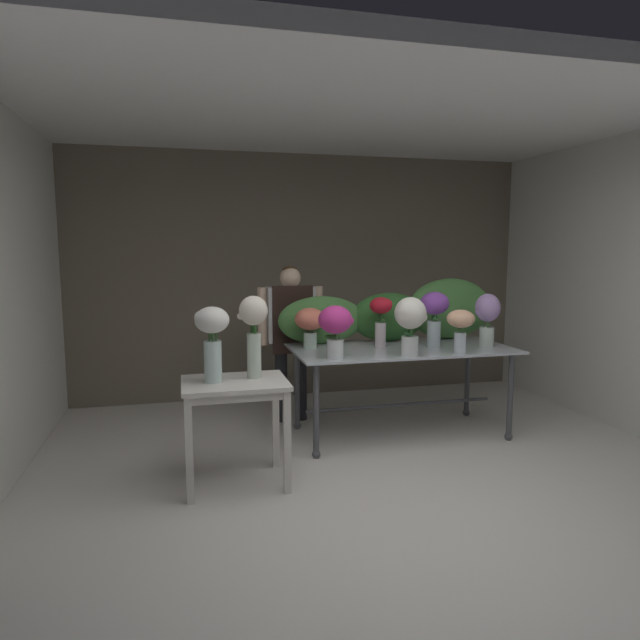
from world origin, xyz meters
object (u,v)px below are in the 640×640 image
(display_table_glass, at_px, (401,360))
(florist, at_px, (291,326))
(vase_ivory_freesia, at_px, (410,320))
(vase_cream_lisianthus_tall, at_px, (254,328))
(vase_white_roses_tall, at_px, (212,336))
(vase_violet_lilies, at_px, (434,312))
(vase_crimson_snapdragons, at_px, (381,316))
(vase_coral_roses, at_px, (311,323))
(vase_peach_stock, at_px, (461,324))
(side_table_white, at_px, (235,396))
(vase_lilac_ranunculus, at_px, (487,315))
(vase_magenta_carnations, at_px, (335,325))

(display_table_glass, height_order, florist, florist)
(vase_ivory_freesia, bearing_deg, vase_cream_lisianthus_tall, -168.61)
(vase_white_roses_tall, bearing_deg, vase_violet_lilies, 18.41)
(display_table_glass, distance_m, florist, 1.12)
(vase_ivory_freesia, height_order, vase_violet_lilies, vase_violet_lilies)
(vase_white_roses_tall, bearing_deg, display_table_glass, 22.68)
(vase_crimson_snapdragons, relative_size, vase_coral_roses, 1.24)
(vase_ivory_freesia, bearing_deg, vase_peach_stock, 3.09)
(side_table_white, distance_m, florist, 1.54)
(florist, height_order, vase_ivory_freesia, florist)
(side_table_white, distance_m, vase_cream_lisianthus_tall, 0.50)
(vase_ivory_freesia, distance_m, vase_crimson_snapdragons, 0.45)
(side_table_white, bearing_deg, vase_lilac_ranunculus, 13.86)
(side_table_white, relative_size, vase_ivory_freesia, 1.55)
(vase_violet_lilies, distance_m, vase_coral_roses, 1.11)
(florist, distance_m, vase_lilac_ranunculus, 1.82)
(display_table_glass, bearing_deg, vase_magenta_carnations, -154.27)
(side_table_white, relative_size, vase_violet_lilies, 1.52)
(side_table_white, bearing_deg, vase_peach_stock, 10.19)
(vase_coral_roses, bearing_deg, display_table_glass, -10.11)
(vase_white_roses_tall, height_order, vase_cream_lisianthus_tall, vase_cream_lisianthus_tall)
(vase_lilac_ranunculus, bearing_deg, side_table_white, -166.14)
(vase_ivory_freesia, relative_size, vase_lilac_ranunculus, 1.02)
(side_table_white, relative_size, vase_crimson_snapdragons, 1.68)
(vase_lilac_ranunculus, xyz_separation_m, vase_coral_roses, (-1.56, 0.28, -0.05))
(side_table_white, distance_m, vase_coral_roses, 1.20)
(vase_white_roses_tall, bearing_deg, vase_crimson_snapdragons, 26.67)
(vase_peach_stock, bearing_deg, vase_crimson_snapdragons, 142.99)
(vase_violet_lilies, bearing_deg, vase_magenta_carnations, -163.59)
(vase_lilac_ranunculus, bearing_deg, vase_violet_lilies, 168.84)
(display_table_glass, xyz_separation_m, vase_lilac_ranunculus, (0.76, -0.14, 0.40))
(side_table_white, distance_m, vase_peach_stock, 2.00)
(vase_white_roses_tall, bearing_deg, side_table_white, -0.37)
(vase_ivory_freesia, relative_size, vase_cream_lisianthus_tall, 0.82)
(side_table_white, height_order, vase_ivory_freesia, vase_ivory_freesia)
(vase_crimson_snapdragons, xyz_separation_m, vase_violet_lilies, (0.46, -0.10, 0.03))
(vase_crimson_snapdragons, xyz_separation_m, vase_magenta_carnations, (-0.54, -0.40, -0.02))
(vase_magenta_carnations, bearing_deg, vase_white_roses_tall, -159.61)
(vase_crimson_snapdragons, distance_m, vase_lilac_ranunculus, 0.95)
(vase_lilac_ranunculus, xyz_separation_m, vase_peach_stock, (-0.38, -0.22, -0.04))
(vase_peach_stock, bearing_deg, vase_ivory_freesia, -176.91)
(vase_magenta_carnations, bearing_deg, vase_violet_lilies, 16.41)
(vase_magenta_carnations, xyz_separation_m, vase_cream_lisianthus_tall, (-0.69, -0.31, 0.05))
(florist, bearing_deg, vase_ivory_freesia, -52.72)
(vase_peach_stock, distance_m, vase_coral_roses, 1.28)
(display_table_glass, xyz_separation_m, vase_peach_stock, (0.38, -0.36, 0.36))
(side_table_white, relative_size, vase_magenta_carnations, 1.76)
(display_table_glass, height_order, side_table_white, display_table_glass)
(florist, xyz_separation_m, vase_lilac_ranunculus, (1.64, -0.79, 0.15))
(side_table_white, xyz_separation_m, vase_lilac_ranunculus, (2.30, 0.57, 0.44))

